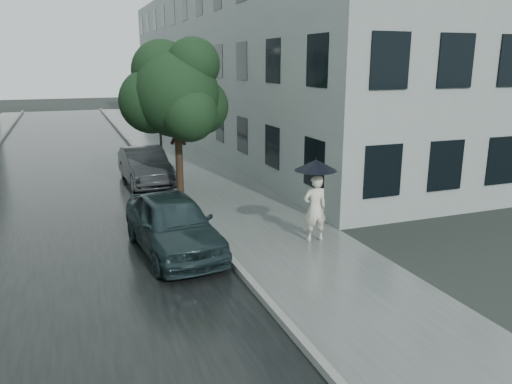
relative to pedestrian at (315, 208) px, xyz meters
name	(u,v)px	position (x,y,z in m)	size (l,w,h in m)	color
ground	(298,259)	(-0.94, -1.00, -0.89)	(120.00, 120.00, 0.00)	black
sidewalk	(190,165)	(-0.69, 11.00, -0.89)	(3.50, 60.00, 0.01)	slate
kerb_near	(150,166)	(-2.52, 11.00, -0.82)	(0.15, 60.00, 0.15)	slate
asphalt_road	(66,174)	(-6.02, 11.00, -0.89)	(6.85, 60.00, 0.00)	black
building_near	(242,63)	(4.53, 18.50, 3.61)	(7.02, 36.00, 9.00)	gray
pedestrian	(315,208)	(0.00, 0.00, 0.00)	(0.64, 0.42, 1.77)	beige
umbrella	(316,165)	(-0.04, -0.04, 1.15)	(1.43, 1.43, 1.29)	black
street_tree	(176,93)	(-2.39, 5.38, 2.69)	(3.64, 3.31, 5.36)	#332619
lamp_post	(156,97)	(-1.81, 12.67, 2.11)	(0.83, 0.42, 5.25)	black
car_near	(173,223)	(-3.62, 0.55, -0.16)	(1.71, 4.26, 1.45)	#1A2A2D
car_far	(145,166)	(-3.14, 8.06, -0.20)	(1.46, 4.17, 1.38)	#272B2D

